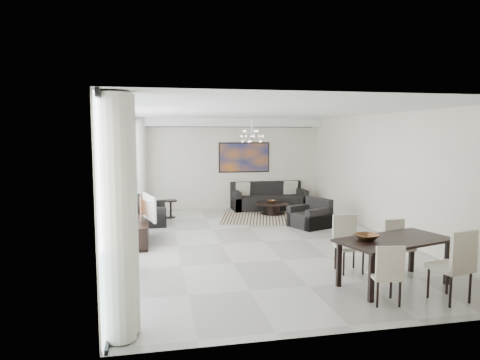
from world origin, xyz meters
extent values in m
cube|color=#A8A39B|center=(0.00, 0.00, 0.01)|extent=(6.00, 9.00, 0.02)
cube|color=white|center=(0.00, 0.00, 2.89)|extent=(6.00, 9.00, 0.02)
cube|color=beige|center=(0.00, 4.49, 1.45)|extent=(6.00, 0.02, 2.90)
cube|color=beige|center=(0.00, -4.49, 1.45)|extent=(6.00, 0.02, 2.90)
cube|color=beige|center=(2.99, 0.00, 1.45)|extent=(0.02, 9.00, 2.90)
cube|color=silver|center=(-2.98, 0.00, 1.45)|extent=(0.01, 8.95, 2.85)
cube|color=black|center=(-2.94, 0.00, 2.85)|extent=(0.04, 8.95, 0.10)
cube|color=black|center=(-2.94, 0.00, 0.03)|extent=(0.04, 8.95, 0.06)
cube|color=black|center=(-2.94, -4.00, 1.45)|extent=(0.04, 0.05, 2.88)
cube|color=black|center=(-2.94, -3.00, 1.45)|extent=(0.04, 0.05, 2.88)
cube|color=black|center=(-2.94, -2.00, 1.45)|extent=(0.04, 0.05, 2.88)
cube|color=black|center=(-2.94, -1.00, 1.45)|extent=(0.04, 0.05, 2.88)
cube|color=black|center=(-2.94, 0.00, 1.45)|extent=(0.04, 0.05, 2.88)
cube|color=black|center=(-2.94, 1.00, 1.45)|extent=(0.04, 0.05, 2.88)
cube|color=black|center=(-2.94, 2.00, 1.45)|extent=(0.04, 0.05, 2.88)
cube|color=black|center=(-2.94, 3.00, 1.45)|extent=(0.04, 0.05, 2.88)
cube|color=black|center=(-2.94, 4.00, 1.45)|extent=(0.04, 0.05, 2.88)
cylinder|color=beige|center=(-2.80, -4.15, 1.45)|extent=(0.36, 0.36, 2.85)
cylinder|color=beige|center=(-2.80, 4.15, 1.45)|extent=(0.36, 0.36, 2.85)
cube|color=white|center=(0.00, 4.30, 2.77)|extent=(5.98, 0.40, 0.26)
cube|color=#AB5A17|center=(0.50, 4.47, 1.65)|extent=(1.68, 0.04, 0.98)
cylinder|color=silver|center=(0.30, 2.50, 2.62)|extent=(0.02, 0.02, 0.55)
sphere|color=silver|center=(0.30, 2.50, 2.35)|extent=(0.12, 0.12, 0.12)
cube|color=black|center=(0.76, 2.60, 0.01)|extent=(2.95, 2.54, 0.01)
cylinder|color=black|center=(1.09, 3.13, 0.32)|extent=(0.98, 0.98, 0.04)
cylinder|color=black|center=(1.09, 3.13, 0.15)|extent=(0.43, 0.43, 0.30)
cylinder|color=black|center=(1.09, 3.13, 0.01)|extent=(0.68, 0.68, 0.03)
imported|color=brown|center=(1.07, 3.15, 0.38)|extent=(0.30, 0.30, 0.08)
cube|color=black|center=(1.22, 4.02, 0.21)|extent=(2.36, 0.97, 0.43)
cube|color=black|center=(1.22, 4.41, 0.64)|extent=(2.36, 0.19, 0.43)
cube|color=black|center=(0.13, 4.02, 0.31)|extent=(0.19, 0.97, 0.62)
cube|color=black|center=(2.30, 4.02, 0.31)|extent=(0.19, 0.97, 0.62)
cube|color=black|center=(-2.50, 2.57, 0.18)|extent=(0.80, 1.43, 0.36)
cube|color=black|center=(-2.82, 2.57, 0.53)|extent=(0.16, 1.43, 0.36)
cube|color=black|center=(-2.50, 1.94, 0.26)|extent=(0.80, 0.16, 0.52)
cube|color=black|center=(-2.50, 3.20, 0.26)|extent=(0.80, 0.16, 0.52)
cube|color=black|center=(1.55, 1.23, 0.18)|extent=(1.10, 1.13, 0.37)
cube|color=black|center=(1.86, 1.36, 0.55)|extent=(0.49, 0.87, 0.37)
cube|color=black|center=(1.41, 1.56, 0.27)|extent=(0.83, 0.47, 0.53)
cube|color=black|center=(1.69, 0.90, 0.27)|extent=(0.83, 0.47, 0.53)
cylinder|color=black|center=(-1.94, 3.23, 0.49)|extent=(0.37, 0.37, 0.04)
cylinder|color=black|center=(-1.94, 3.23, 0.24)|extent=(0.06, 0.06, 0.46)
cylinder|color=black|center=(-1.94, 3.23, 0.01)|extent=(0.26, 0.26, 0.03)
cube|color=black|center=(-2.76, 0.41, 0.25)|extent=(0.45, 1.60, 0.50)
imported|color=gray|center=(-2.60, 0.48, 0.78)|extent=(0.37, 0.97, 0.56)
cube|color=black|center=(1.34, -3.10, 0.74)|extent=(2.00, 1.37, 0.04)
cube|color=black|center=(0.65, -3.66, 0.36)|extent=(0.07, 0.07, 0.72)
cube|color=black|center=(0.46, -2.97, 0.36)|extent=(0.07, 0.07, 0.72)
cube|color=black|center=(2.22, -3.23, 0.36)|extent=(0.07, 0.07, 0.72)
cube|color=black|center=(2.03, -2.54, 0.36)|extent=(0.07, 0.07, 0.72)
cube|color=#BCB59C|center=(0.82, -3.73, 0.40)|extent=(0.46, 0.46, 0.05)
cube|color=#BCB59C|center=(0.80, -3.90, 0.63)|extent=(0.41, 0.11, 0.49)
cylinder|color=black|center=(0.69, -3.55, 0.19)|extent=(0.04, 0.04, 0.38)
cylinder|color=black|center=(0.96, -3.91, 0.19)|extent=(0.04, 0.04, 0.38)
cube|color=#BCB59C|center=(1.79, -3.84, 0.50)|extent=(0.59, 0.59, 0.06)
cube|color=#BCB59C|center=(1.83, -4.05, 0.77)|extent=(0.50, 0.16, 0.60)
cylinder|color=black|center=(1.56, -3.69, 0.23)|extent=(0.04, 0.04, 0.46)
cylinder|color=black|center=(2.02, -3.98, 0.23)|extent=(0.04, 0.04, 0.46)
cube|color=#BCB59C|center=(0.95, -2.33, 0.45)|extent=(0.46, 0.46, 0.06)
cube|color=#BCB59C|center=(0.95, -2.13, 0.71)|extent=(0.45, 0.05, 0.55)
cylinder|color=black|center=(1.12, -2.51, 0.21)|extent=(0.04, 0.04, 0.42)
cylinder|color=black|center=(0.77, -2.15, 0.21)|extent=(0.04, 0.04, 0.42)
cube|color=#BCB59C|center=(1.87, -2.42, 0.41)|extent=(0.44, 0.44, 0.05)
cube|color=#BCB59C|center=(1.86, -2.24, 0.64)|extent=(0.41, 0.07, 0.50)
cylinder|color=black|center=(2.04, -2.56, 0.19)|extent=(0.04, 0.04, 0.38)
cylinder|color=black|center=(1.70, -2.27, 0.19)|extent=(0.04, 0.04, 0.38)
imported|color=brown|center=(0.88, -3.06, 0.80)|extent=(0.42, 0.42, 0.09)
camera|label=1|loc=(-2.37, -9.12, 2.42)|focal=32.00mm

